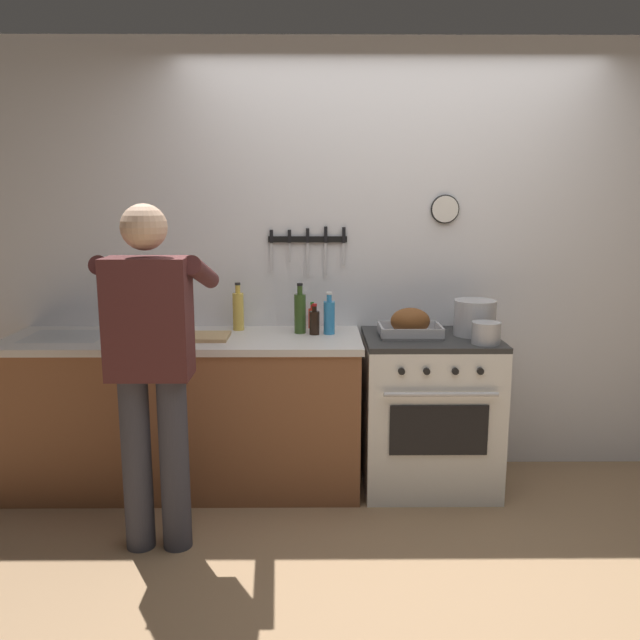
{
  "coord_description": "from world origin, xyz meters",
  "views": [
    {
      "loc": [
        -0.45,
        -2.65,
        1.69
      ],
      "look_at": [
        -0.42,
        0.85,
        1.02
      ],
      "focal_mm": 36.5,
      "sensor_mm": 36.0,
      "label": 1
    }
  ],
  "objects_px": {
    "cutting_board": "(197,337)",
    "bottle_olive_oil": "(300,312)",
    "stove": "(429,411)",
    "bottle_vinegar": "(145,312)",
    "bottle_cooking_oil": "(238,310)",
    "bottle_hot_sauce": "(312,317)",
    "bottle_soy_sauce": "(314,322)",
    "bottle_dish_soap": "(329,317)",
    "stock_pot": "(475,318)",
    "saucepan": "(486,333)",
    "roasting_pan": "(410,324)",
    "person_cook": "(152,357)"
  },
  "relations": [
    {
      "from": "cutting_board",
      "to": "bottle_olive_oil",
      "type": "height_order",
      "value": "bottle_olive_oil"
    },
    {
      "from": "stove",
      "to": "bottle_vinegar",
      "type": "bearing_deg",
      "value": 172.81
    },
    {
      "from": "cutting_board",
      "to": "bottle_cooking_oil",
      "type": "bearing_deg",
      "value": 48.51
    },
    {
      "from": "bottle_hot_sauce",
      "to": "bottle_soy_sauce",
      "type": "distance_m",
      "value": 0.19
    },
    {
      "from": "bottle_hot_sauce",
      "to": "bottle_soy_sauce",
      "type": "relative_size",
      "value": 0.88
    },
    {
      "from": "cutting_board",
      "to": "bottle_cooking_oil",
      "type": "height_order",
      "value": "bottle_cooking_oil"
    },
    {
      "from": "bottle_vinegar",
      "to": "bottle_dish_soap",
      "type": "xyz_separation_m",
      "value": [
        1.1,
        -0.14,
        -0.0
      ]
    },
    {
      "from": "cutting_board",
      "to": "bottle_olive_oil",
      "type": "bearing_deg",
      "value": 13.99
    },
    {
      "from": "stove",
      "to": "bottle_dish_soap",
      "type": "relative_size",
      "value": 3.65
    },
    {
      "from": "stock_pot",
      "to": "stove",
      "type": "bearing_deg",
      "value": -172.05
    },
    {
      "from": "bottle_cooking_oil",
      "to": "bottle_soy_sauce",
      "type": "relative_size",
      "value": 1.58
    },
    {
      "from": "cutting_board",
      "to": "bottle_dish_soap",
      "type": "relative_size",
      "value": 1.46
    },
    {
      "from": "saucepan",
      "to": "roasting_pan",
      "type": "bearing_deg",
      "value": 153.59
    },
    {
      "from": "stove",
      "to": "stock_pot",
      "type": "distance_m",
      "value": 0.61
    },
    {
      "from": "stove",
      "to": "saucepan",
      "type": "xyz_separation_m",
      "value": [
        0.26,
        -0.19,
        0.51
      ]
    },
    {
      "from": "roasting_pan",
      "to": "bottle_soy_sauce",
      "type": "relative_size",
      "value": 1.94
    },
    {
      "from": "bottle_dish_soap",
      "to": "person_cook",
      "type": "bearing_deg",
      "value": -138.28
    },
    {
      "from": "stock_pot",
      "to": "cutting_board",
      "type": "relative_size",
      "value": 0.67
    },
    {
      "from": "bottle_soy_sauce",
      "to": "stock_pot",
      "type": "bearing_deg",
      "value": -1.43
    },
    {
      "from": "cutting_board",
      "to": "roasting_pan",
      "type": "bearing_deg",
      "value": 2.18
    },
    {
      "from": "bottle_olive_oil",
      "to": "bottle_vinegar",
      "type": "xyz_separation_m",
      "value": [
        -0.93,
        0.11,
        -0.02
      ]
    },
    {
      "from": "stove",
      "to": "stock_pot",
      "type": "height_order",
      "value": "stock_pot"
    },
    {
      "from": "saucepan",
      "to": "bottle_olive_oil",
      "type": "distance_m",
      "value": 1.06
    },
    {
      "from": "stock_pot",
      "to": "cutting_board",
      "type": "bearing_deg",
      "value": -177.18
    },
    {
      "from": "roasting_pan",
      "to": "saucepan",
      "type": "relative_size",
      "value": 2.26
    },
    {
      "from": "roasting_pan",
      "to": "cutting_board",
      "type": "distance_m",
      "value": 1.22
    },
    {
      "from": "bottle_dish_soap",
      "to": "bottle_cooking_oil",
      "type": "bearing_deg",
      "value": 167.83
    },
    {
      "from": "saucepan",
      "to": "bottle_olive_oil",
      "type": "relative_size",
      "value": 0.53
    },
    {
      "from": "saucepan",
      "to": "cutting_board",
      "type": "relative_size",
      "value": 0.43
    },
    {
      "from": "stock_pot",
      "to": "bottle_soy_sauce",
      "type": "height_order",
      "value": "stock_pot"
    },
    {
      "from": "bottle_cooking_oil",
      "to": "bottle_soy_sauce",
      "type": "height_order",
      "value": "bottle_cooking_oil"
    },
    {
      "from": "roasting_pan",
      "to": "bottle_soy_sauce",
      "type": "bearing_deg",
      "value": 174.25
    },
    {
      "from": "saucepan",
      "to": "bottle_cooking_oil",
      "type": "distance_m",
      "value": 1.44
    },
    {
      "from": "roasting_pan",
      "to": "bottle_cooking_oil",
      "type": "height_order",
      "value": "bottle_cooking_oil"
    },
    {
      "from": "person_cook",
      "to": "bottle_dish_soap",
      "type": "relative_size",
      "value": 6.73
    },
    {
      "from": "roasting_pan",
      "to": "stock_pot",
      "type": "xyz_separation_m",
      "value": [
        0.38,
        0.03,
        0.03
      ]
    },
    {
      "from": "cutting_board",
      "to": "bottle_olive_oil",
      "type": "xyz_separation_m",
      "value": [
        0.58,
        0.14,
        0.11
      ]
    },
    {
      "from": "cutting_board",
      "to": "bottle_soy_sauce",
      "type": "xyz_separation_m",
      "value": [
        0.67,
        0.1,
        0.06
      ]
    },
    {
      "from": "saucepan",
      "to": "bottle_cooking_oil",
      "type": "height_order",
      "value": "bottle_cooking_oil"
    },
    {
      "from": "bottle_cooking_oil",
      "to": "bottle_olive_oil",
      "type": "height_order",
      "value": "bottle_olive_oil"
    },
    {
      "from": "roasting_pan",
      "to": "bottle_cooking_oil",
      "type": "bearing_deg",
      "value": 169.29
    },
    {
      "from": "saucepan",
      "to": "bottle_hot_sauce",
      "type": "relative_size",
      "value": 0.98
    },
    {
      "from": "stove",
      "to": "cutting_board",
      "type": "distance_m",
      "value": 1.41
    },
    {
      "from": "person_cook",
      "to": "cutting_board",
      "type": "distance_m",
      "value": 0.65
    },
    {
      "from": "person_cook",
      "to": "cutting_board",
      "type": "height_order",
      "value": "person_cook"
    },
    {
      "from": "bottle_vinegar",
      "to": "stove",
      "type": "bearing_deg",
      "value": -7.19
    },
    {
      "from": "stock_pot",
      "to": "bottle_vinegar",
      "type": "bearing_deg",
      "value": 174.78
    },
    {
      "from": "saucepan",
      "to": "bottle_soy_sauce",
      "type": "distance_m",
      "value": 0.97
    },
    {
      "from": "person_cook",
      "to": "bottle_vinegar",
      "type": "height_order",
      "value": "person_cook"
    },
    {
      "from": "person_cook",
      "to": "bottle_soy_sauce",
      "type": "bearing_deg",
      "value": -45.38
    }
  ]
}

